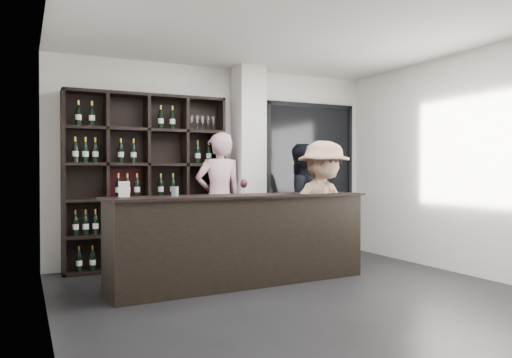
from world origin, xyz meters
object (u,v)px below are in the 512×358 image
wine_shelf (147,182)px  taster_pink (219,199)px  tasting_counter (242,239)px  taster_black (300,204)px  customer (324,209)px

wine_shelf → taster_pink: size_ratio=1.26×
wine_shelf → tasting_counter: 1.80m
taster_black → customer: (-0.20, -0.95, -0.01)m
wine_shelf → taster_pink: (1.00, -0.17, -0.25)m
wine_shelf → customer: 2.45m
wine_shelf → taster_pink: 1.04m
wine_shelf → tasting_counter: (0.80, -1.47, -0.67)m
taster_pink → customer: (0.90, -1.35, -0.09)m
tasting_counter → taster_pink: (0.20, 1.30, 0.42)m
taster_pink → customer: bearing=127.5°
taster_pink → taster_black: size_ratio=1.09×
tasting_counter → taster_pink: taster_pink is taller
taster_pink → wine_shelf: bearing=-5.6°
wine_shelf → taster_black: (2.10, -0.57, -0.33)m
wine_shelf → taster_black: bearing=-15.1°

